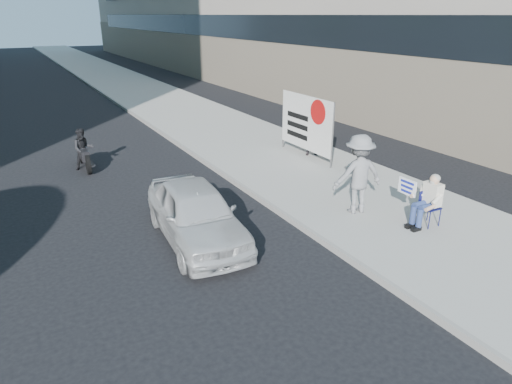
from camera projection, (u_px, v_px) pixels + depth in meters
ground at (335, 316)px, 8.04m from camera, size 160.00×160.00×0.00m
near_sidewalk at (172, 106)px, 26.10m from camera, size 5.00×120.00×0.15m
seated_protester at (427, 198)px, 10.90m from camera, size 0.83×1.11×1.31m
jogger at (358, 174)px, 11.58m from camera, size 1.46×1.02×2.06m
pedestrian_woman at (312, 132)px, 16.43m from camera, size 0.75×0.64×1.74m
protest_banner at (306, 123)px, 16.07m from camera, size 0.08×3.06×2.20m
white_sedan_near at (196, 213)px, 10.52m from camera, size 1.90×4.12×1.37m
motorcycle at (84, 151)px, 15.50m from camera, size 0.71×2.04×1.42m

